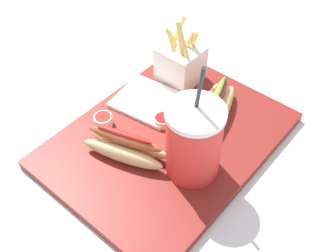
% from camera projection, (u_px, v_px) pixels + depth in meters
% --- Properties ---
extents(ground_plane, '(2.40, 2.40, 0.02)m').
position_uv_depth(ground_plane, '(168.00, 146.00, 0.82)').
color(ground_plane, silver).
extents(food_tray, '(0.47, 0.36, 0.02)m').
position_uv_depth(food_tray, '(168.00, 139.00, 0.81)').
color(food_tray, maroon).
rests_on(food_tray, ground_plane).
extents(soda_cup, '(0.10, 0.10, 0.24)m').
position_uv_depth(soda_cup, '(194.00, 141.00, 0.69)').
color(soda_cup, red).
rests_on(soda_cup, food_tray).
extents(fries_basket, '(0.09, 0.09, 0.15)m').
position_uv_depth(fries_basket, '(181.00, 63.00, 0.89)').
color(fries_basket, white).
rests_on(fries_basket, food_tray).
extents(hot_dog_1, '(0.10, 0.17, 0.07)m').
position_uv_depth(hot_dog_1, '(126.00, 147.00, 0.75)').
color(hot_dog_1, '#E5C689').
rests_on(hot_dog_1, food_tray).
extents(hot_dog_2, '(0.16, 0.10, 0.07)m').
position_uv_depth(hot_dog_2, '(216.00, 105.00, 0.83)').
color(hot_dog_2, '#DBB775').
rests_on(hot_dog_2, food_tray).
extents(ketchup_cup_1, '(0.04, 0.04, 0.02)m').
position_uv_depth(ketchup_cup_1, '(103.00, 120.00, 0.82)').
color(ketchup_cup_1, white).
rests_on(ketchup_cup_1, food_tray).
extents(ketchup_cup_2, '(0.04, 0.04, 0.02)m').
position_uv_depth(ketchup_cup_2, '(163.00, 120.00, 0.82)').
color(ketchup_cup_2, white).
rests_on(ketchup_cup_2, food_tray).
extents(napkin_stack, '(0.14, 0.15, 0.01)m').
position_uv_depth(napkin_stack, '(148.00, 101.00, 0.87)').
color(napkin_stack, white).
rests_on(napkin_stack, food_tray).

